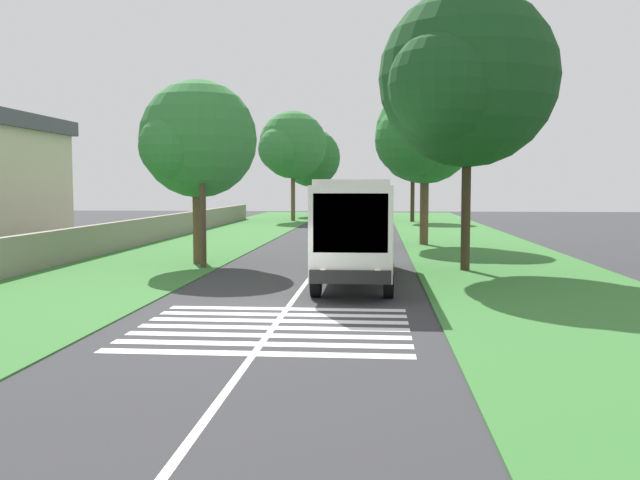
{
  "coord_description": "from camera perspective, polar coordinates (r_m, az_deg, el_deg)",
  "views": [
    {
      "loc": [
        -18.76,
        -2.57,
        3.52
      ],
      "look_at": [
        6.1,
        -0.54,
        1.6
      ],
      "focal_mm": 39.17,
      "sensor_mm": 36.0,
      "label": 1
    }
  ],
  "objects": [
    {
      "name": "roadside_tree_right_0",
      "position": [
        29.92,
        11.64,
        12.46
      ],
      "size": [
        8.56,
        7.29,
        11.55
      ],
      "color": "#3D2D1E",
      "rests_on": "grass_verge_right"
    },
    {
      "name": "zebra_crossing",
      "position": [
        17.56,
        -3.87,
        -7.16
      ],
      "size": [
        5.85,
        6.8,
        0.01
      ],
      "color": "silver",
      "rests_on": "ground"
    },
    {
      "name": "roadside_wall",
      "position": [
        41.36,
        -15.38,
        0.49
      ],
      "size": [
        70.0,
        0.4,
        1.55
      ],
      "primitive_type": "cube",
      "color": "gray",
      "rests_on": "grass_verge_left"
    },
    {
      "name": "centre_line",
      "position": [
        34.04,
        0.31,
        -1.53
      ],
      "size": [
        110.0,
        0.16,
        0.01
      ],
      "primitive_type": "cube",
      "color": "silver",
      "rests_on": "ground"
    },
    {
      "name": "trailing_minibus_0",
      "position": [
        67.75,
        4.01,
        2.72
      ],
      "size": [
        6.0,
        2.14,
        2.53
      ],
      "color": "silver",
      "rests_on": "ground"
    },
    {
      "name": "trailing_car_0",
      "position": [
        42.38,
        3.83,
        0.53
      ],
      "size": [
        4.3,
        1.78,
        1.43
      ],
      "color": "#B7A893",
      "rests_on": "ground"
    },
    {
      "name": "roadside_tree_left_0",
      "position": [
        32.04,
        -10.04,
        7.88
      ],
      "size": [
        5.91,
        5.24,
        8.22
      ],
      "color": "brown",
      "rests_on": "grass_verge_left"
    },
    {
      "name": "coach_bus",
      "position": [
        25.94,
        2.96,
        1.36
      ],
      "size": [
        11.16,
        2.62,
        3.73
      ],
      "color": "silver",
      "rests_on": "ground"
    },
    {
      "name": "roadside_tree_left_2",
      "position": [
        71.2,
        -2.35,
        7.6
      ],
      "size": [
        8.4,
        6.83,
        11.08
      ],
      "color": "brown",
      "rests_on": "grass_verge_left"
    },
    {
      "name": "grass_verge_right",
      "position": [
        34.41,
        14.06,
        -1.57
      ],
      "size": [
        120.0,
        8.0,
        0.04
      ],
      "primitive_type": "cube",
      "color": "#387533",
      "rests_on": "ground"
    },
    {
      "name": "roadside_tree_left_1",
      "position": [
        82.9,
        -0.82,
        6.65
      ],
      "size": [
        7.65,
        6.88,
        10.31
      ],
      "color": "#4C3826",
      "rests_on": "grass_verge_left"
    },
    {
      "name": "ground",
      "position": [
        19.26,
        -3.09,
        -6.14
      ],
      "size": [
        160.0,
        160.0,
        0.0
      ],
      "primitive_type": "plane",
      "color": "#333335"
    },
    {
      "name": "trailing_car_1",
      "position": [
        51.88,
        4.11,
        1.24
      ],
      "size": [
        4.3,
        1.78,
        1.43
      ],
      "color": "#B21E1E",
      "rests_on": "ground"
    },
    {
      "name": "roadside_tree_right_2",
      "position": [
        69.48,
        7.44,
        6.72
      ],
      "size": [
        6.17,
        5.16,
        9.01
      ],
      "color": "#3D2D1E",
      "rests_on": "grass_verge_right"
    },
    {
      "name": "roadside_tree_right_1",
      "position": [
        42.32,
        8.31,
        8.31
      ],
      "size": [
        7.26,
        5.93,
        9.54
      ],
      "color": "brown",
      "rests_on": "grass_verge_right"
    },
    {
      "name": "utility_pole",
      "position": [
        30.31,
        -9.6,
        5.07
      ],
      "size": [
        0.24,
        1.4,
        7.45
      ],
      "color": "#473828",
      "rests_on": "grass_verge_left"
    },
    {
      "name": "grass_verge_left",
      "position": [
        35.61,
        -12.97,
        -1.35
      ],
      "size": [
        120.0,
        8.0,
        0.04
      ],
      "primitive_type": "cube",
      "color": "#387533",
      "rests_on": "ground"
    },
    {
      "name": "trailing_car_2",
      "position": [
        58.43,
        3.64,
        1.59
      ],
      "size": [
        4.3,
        1.78,
        1.43
      ],
      "color": "#145933",
      "rests_on": "ground"
    }
  ]
}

